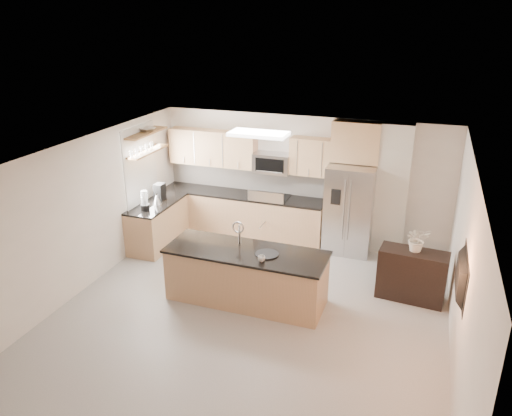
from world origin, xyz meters
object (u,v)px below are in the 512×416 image
at_px(coffee_maker, 160,192).
at_px(bowl, 147,129).
at_px(credenza, 412,275).
at_px(cup, 262,259).
at_px(flower_vase, 418,233).
at_px(blender, 145,202).
at_px(kettle, 157,199).
at_px(island, 246,276).
at_px(television, 457,275).
at_px(range, 270,217).
at_px(microwave, 272,163).
at_px(platter, 267,254).
at_px(refrigerator, 349,209).

height_order(coffee_maker, bowl, bowl).
xyz_separation_m(credenza, bowl, (-5.22, 0.64, 1.95)).
xyz_separation_m(cup, flower_vase, (2.24, 1.26, 0.23)).
xyz_separation_m(blender, kettle, (0.05, 0.36, -0.07)).
relative_size(island, credenza, 2.43).
distance_m(cup, kettle, 3.23).
bearing_deg(cup, television, -7.27).
relative_size(range, blender, 2.88).
height_order(microwave, platter, microwave).
relative_size(microwave, cup, 6.61).
height_order(island, bowl, bowl).
bearing_deg(refrigerator, microwave, 174.14).
relative_size(refrigerator, cup, 15.49).
bearing_deg(refrigerator, island, -117.15).
bearing_deg(island, flower_vase, 21.73).
distance_m(blender, flower_vase, 5.06).
distance_m(credenza, kettle, 5.05).
height_order(blender, kettle, blender).
bearing_deg(blender, flower_vase, -0.27).
bearing_deg(microwave, bowl, -155.35).
relative_size(credenza, platter, 2.89).
xyz_separation_m(kettle, flower_vase, (5.01, -0.39, 0.16)).
distance_m(microwave, credenza, 3.61).
bearing_deg(cup, bowl, 148.19).
height_order(range, flower_vase, flower_vase).
distance_m(credenza, bowl, 5.61).
height_order(credenza, cup, cup).
distance_m(bowl, television, 6.26).
relative_size(credenza, television, 1.01).
relative_size(island, coffee_maker, 7.77).
relative_size(platter, television, 0.35).
bearing_deg(kettle, platter, -26.87).
relative_size(range, platter, 3.03).
distance_m(refrigerator, blender, 4.01).
height_order(kettle, bowl, bowl).
bearing_deg(television, flower_vase, 18.00).
height_order(microwave, blender, microwave).
distance_m(platter, television, 2.85).
height_order(range, kettle, kettle).
relative_size(bowl, flower_vase, 0.65).
relative_size(microwave, kettle, 3.25).
bearing_deg(bowl, coffee_maker, 12.45).
bearing_deg(flower_vase, credenza, -113.04).
xyz_separation_m(microwave, kettle, (-2.02, -1.24, -0.61)).
bearing_deg(kettle, blender, -97.80).
height_order(microwave, television, microwave).
xyz_separation_m(range, microwave, (0.00, 0.12, 1.16)).
distance_m(credenza, blender, 5.09).
height_order(range, television, television).
xyz_separation_m(coffee_maker, bowl, (-0.16, -0.03, 1.30)).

